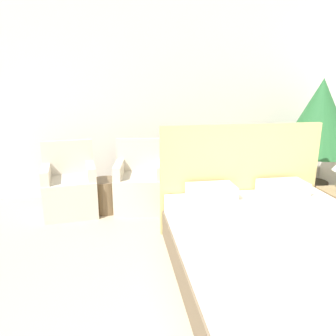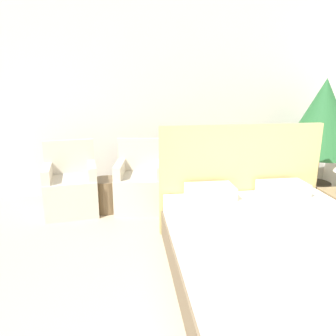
{
  "view_description": "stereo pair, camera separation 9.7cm",
  "coord_description": "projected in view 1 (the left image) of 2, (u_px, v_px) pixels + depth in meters",
  "views": [
    {
      "loc": [
        -0.51,
        -1.12,
        1.73
      ],
      "look_at": [
        0.1,
        2.71,
        0.67
      ],
      "focal_mm": 35.0,
      "sensor_mm": 36.0,
      "label": 1
    },
    {
      "loc": [
        -0.41,
        -1.13,
        1.73
      ],
      "look_at": [
        0.1,
        2.71,
        0.67
      ],
      "focal_mm": 35.0,
      "sensor_mm": 36.0,
      "label": 2
    }
  ],
  "objects": [
    {
      "name": "wall_back",
      "position": [
        150.0,
        98.0,
        4.86
      ],
      "size": [
        10.0,
        0.06,
        2.9
      ],
      "color": "silver",
      "rests_on": "ground_plane"
    },
    {
      "name": "bed",
      "position": [
        279.0,
        249.0,
        2.9
      ],
      "size": [
        1.86,
        2.19,
        1.25
      ],
      "color": "brown",
      "rests_on": "ground_plane"
    },
    {
      "name": "armchair_near_window_left",
      "position": [
        70.0,
        191.0,
        4.3
      ],
      "size": [
        0.73,
        0.67,
        0.94
      ],
      "rotation": [
        0.0,
        0.0,
        0.13
      ],
      "color": "beige",
      "rests_on": "ground_plane"
    },
    {
      "name": "armchair_near_window_right",
      "position": [
        140.0,
        188.0,
        4.44
      ],
      "size": [
        0.73,
        0.67,
        0.94
      ],
      "rotation": [
        0.0,
        0.0,
        -0.14
      ],
      "color": "beige",
      "rests_on": "ground_plane"
    },
    {
      "name": "potted_palm",
      "position": [
        319.0,
        121.0,
        4.55
      ],
      "size": [
        1.02,
        1.02,
        1.74
      ],
      "color": "#38281E",
      "rests_on": "ground_plane"
    },
    {
      "name": "side_table",
      "position": [
        106.0,
        195.0,
        4.39
      ],
      "size": [
        0.39,
        0.39,
        0.44
      ],
      "color": "brown",
      "rests_on": "ground_plane"
    }
  ]
}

